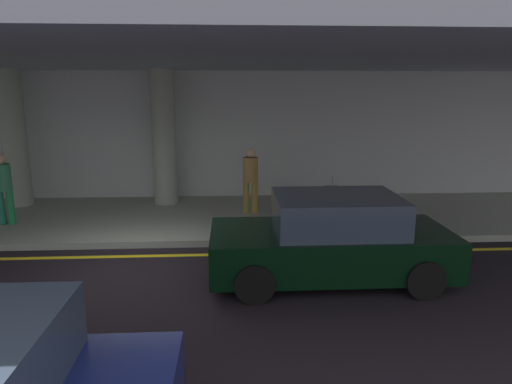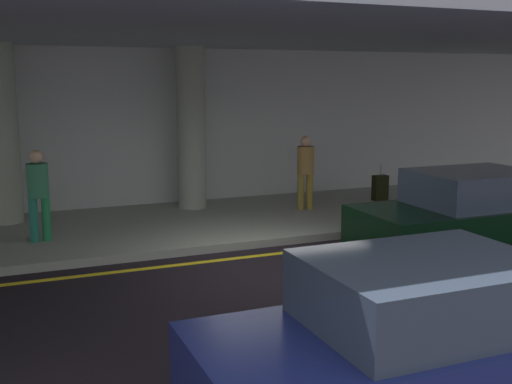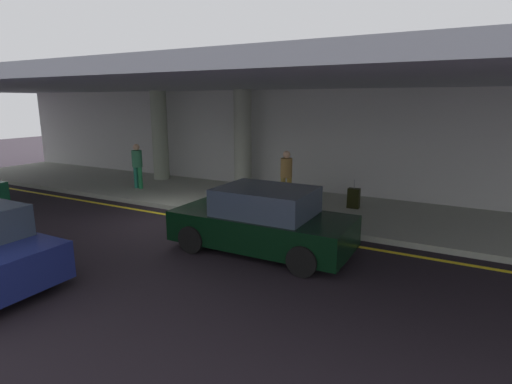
{
  "view_description": "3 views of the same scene",
  "coord_description": "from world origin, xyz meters",
  "px_view_note": "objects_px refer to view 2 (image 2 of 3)",
  "views": [
    {
      "loc": [
        1.81,
        -8.24,
        3.23
      ],
      "look_at": [
        2.41,
        2.41,
        0.87
      ],
      "focal_mm": 32.13,
      "sensor_mm": 36.0,
      "label": 1
    },
    {
      "loc": [
        -4.13,
        -9.42,
        3.09
      ],
      "look_at": [
        0.64,
        2.11,
        0.85
      ],
      "focal_mm": 44.29,
      "sensor_mm": 36.0,
      "label": 2
    },
    {
      "loc": [
        7.6,
        -8.67,
        3.4
      ],
      "look_at": [
        2.03,
        1.67,
        0.75
      ],
      "focal_mm": 28.47,
      "sensor_mm": 36.0,
      "label": 3
    }
  ],
  "objects_px": {
    "support_column_left_mid": "(191,129)",
    "car_navy": "(416,343)",
    "support_column_far_left": "(2,134)",
    "person_waiting_for_ride": "(305,167)",
    "car_black": "(469,215)",
    "traveler_with_luggage": "(38,189)",
    "suitcase_upright_primary": "(380,188)"
  },
  "relations": [
    {
      "from": "car_navy",
      "to": "support_column_far_left",
      "type": "bearing_deg",
      "value": 111.02
    },
    {
      "from": "support_column_far_left",
      "to": "car_black",
      "type": "height_order",
      "value": "support_column_far_left"
    },
    {
      "from": "car_navy",
      "to": "person_waiting_for_ride",
      "type": "distance_m",
      "value": 8.74
    },
    {
      "from": "car_navy",
      "to": "car_black",
      "type": "relative_size",
      "value": 1.0
    },
    {
      "from": "traveler_with_luggage",
      "to": "suitcase_upright_primary",
      "type": "height_order",
      "value": "traveler_with_luggage"
    },
    {
      "from": "traveler_with_luggage",
      "to": "person_waiting_for_ride",
      "type": "bearing_deg",
      "value": 29.32
    },
    {
      "from": "support_column_left_mid",
      "to": "support_column_far_left",
      "type": "bearing_deg",
      "value": 180.0
    },
    {
      "from": "support_column_far_left",
      "to": "person_waiting_for_ride",
      "type": "height_order",
      "value": "support_column_far_left"
    },
    {
      "from": "car_black",
      "to": "suitcase_upright_primary",
      "type": "bearing_deg",
      "value": -102.95
    },
    {
      "from": "support_column_left_mid",
      "to": "car_black",
      "type": "relative_size",
      "value": 0.89
    },
    {
      "from": "support_column_left_mid",
      "to": "suitcase_upright_primary",
      "type": "xyz_separation_m",
      "value": [
        4.49,
        -0.95,
        -1.51
      ]
    },
    {
      "from": "car_navy",
      "to": "car_black",
      "type": "xyz_separation_m",
      "value": [
        4.24,
        4.19,
        0.0
      ]
    },
    {
      "from": "car_black",
      "to": "traveler_with_luggage",
      "type": "xyz_separation_m",
      "value": [
        -7.01,
        3.27,
        0.4
      ]
    },
    {
      "from": "car_navy",
      "to": "traveler_with_luggage",
      "type": "distance_m",
      "value": 7.97
    },
    {
      "from": "support_column_far_left",
      "to": "car_navy",
      "type": "bearing_deg",
      "value": -70.65
    },
    {
      "from": "car_black",
      "to": "support_column_left_mid",
      "type": "bearing_deg",
      "value": -55.99
    },
    {
      "from": "car_navy",
      "to": "suitcase_upright_primary",
      "type": "relative_size",
      "value": 4.56
    },
    {
      "from": "person_waiting_for_ride",
      "to": "suitcase_upright_primary",
      "type": "height_order",
      "value": "person_waiting_for_ride"
    },
    {
      "from": "car_navy",
      "to": "suitcase_upright_primary",
      "type": "bearing_deg",
      "value": 60.01
    },
    {
      "from": "support_column_left_mid",
      "to": "car_navy",
      "type": "height_order",
      "value": "support_column_left_mid"
    },
    {
      "from": "car_navy",
      "to": "suitcase_upright_primary",
      "type": "xyz_separation_m",
      "value": [
        5.2,
        8.43,
        -0.25
      ]
    },
    {
      "from": "person_waiting_for_ride",
      "to": "suitcase_upright_primary",
      "type": "xyz_separation_m",
      "value": [
        2.18,
        0.24,
        -0.65
      ]
    },
    {
      "from": "car_navy",
      "to": "traveler_with_luggage",
      "type": "relative_size",
      "value": 2.44
    },
    {
      "from": "car_navy",
      "to": "person_waiting_for_ride",
      "type": "relative_size",
      "value": 2.44
    },
    {
      "from": "support_column_left_mid",
      "to": "car_black",
      "type": "height_order",
      "value": "support_column_left_mid"
    },
    {
      "from": "traveler_with_luggage",
      "to": "suitcase_upright_primary",
      "type": "relative_size",
      "value": 1.87
    },
    {
      "from": "support_column_left_mid",
      "to": "person_waiting_for_ride",
      "type": "height_order",
      "value": "support_column_left_mid"
    },
    {
      "from": "support_column_left_mid",
      "to": "car_navy",
      "type": "xyz_separation_m",
      "value": [
        -0.71,
        -9.38,
        -1.26
      ]
    },
    {
      "from": "support_column_far_left",
      "to": "car_black",
      "type": "relative_size",
      "value": 0.89
    },
    {
      "from": "support_column_far_left",
      "to": "support_column_left_mid",
      "type": "xyz_separation_m",
      "value": [
        4.0,
        0.0,
        0.0
      ]
    },
    {
      "from": "person_waiting_for_ride",
      "to": "support_column_far_left",
      "type": "bearing_deg",
      "value": -62.08
    },
    {
      "from": "support_column_far_left",
      "to": "person_waiting_for_ride",
      "type": "bearing_deg",
      "value": -10.64
    }
  ]
}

